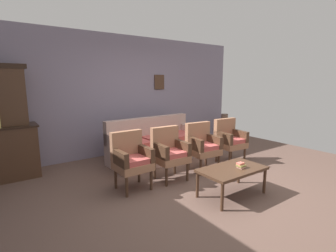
{
  "coord_description": "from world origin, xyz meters",
  "views": [
    {
      "loc": [
        -2.58,
        -2.73,
        1.67
      ],
      "look_at": [
        0.06,
        1.02,
        0.85
      ],
      "focal_mm": 26.76,
      "sensor_mm": 36.0,
      "label": 1
    }
  ],
  "objects_px": {
    "armchair_near_couch_end": "(202,144)",
    "armchair_by_doorway": "(229,139)",
    "armchair_near_cabinet": "(169,151)",
    "armchair_row_middle": "(131,158)",
    "floral_couch": "(156,145)",
    "book_stack_on_table": "(241,165)",
    "side_cabinet": "(1,153)",
    "floor_vase_by_wall": "(224,127)",
    "coffee_table": "(232,171)"
  },
  "relations": [
    {
      "from": "armchair_near_couch_end",
      "to": "armchair_by_doorway",
      "type": "bearing_deg",
      "value": 2.69
    },
    {
      "from": "floral_couch",
      "to": "armchair_row_middle",
      "type": "relative_size",
      "value": 2.35
    },
    {
      "from": "side_cabinet",
      "to": "floral_couch",
      "type": "bearing_deg",
      "value": -11.99
    },
    {
      "from": "coffee_table",
      "to": "book_stack_on_table",
      "type": "xyz_separation_m",
      "value": [
        0.11,
        -0.06,
        0.08
      ]
    },
    {
      "from": "armchair_row_middle",
      "to": "book_stack_on_table",
      "type": "distance_m",
      "value": 1.66
    },
    {
      "from": "coffee_table",
      "to": "side_cabinet",
      "type": "bearing_deg",
      "value": 135.71
    },
    {
      "from": "armchair_row_middle",
      "to": "floral_couch",
      "type": "bearing_deg",
      "value": 42.45
    },
    {
      "from": "side_cabinet",
      "to": "armchair_by_doorway",
      "type": "xyz_separation_m",
      "value": [
        3.92,
        -1.57,
        0.03
      ]
    },
    {
      "from": "armchair_by_doorway",
      "to": "book_stack_on_table",
      "type": "height_order",
      "value": "armchair_by_doorway"
    },
    {
      "from": "armchair_near_cabinet",
      "to": "coffee_table",
      "type": "distance_m",
      "value": 1.12
    },
    {
      "from": "side_cabinet",
      "to": "armchair_by_doorway",
      "type": "bearing_deg",
      "value": -21.9
    },
    {
      "from": "coffee_table",
      "to": "armchair_by_doorway",
      "type": "bearing_deg",
      "value": 42.73
    },
    {
      "from": "armchair_near_cabinet",
      "to": "book_stack_on_table",
      "type": "bearing_deg",
      "value": -65.9
    },
    {
      "from": "side_cabinet",
      "to": "armchair_near_couch_end",
      "type": "distance_m",
      "value": 3.51
    },
    {
      "from": "armchair_near_cabinet",
      "to": "armchair_by_doorway",
      "type": "distance_m",
      "value": 1.57
    },
    {
      "from": "floral_couch",
      "to": "armchair_row_middle",
      "type": "height_order",
      "value": "same"
    },
    {
      "from": "armchair_near_cabinet",
      "to": "book_stack_on_table",
      "type": "distance_m",
      "value": 1.22
    },
    {
      "from": "floral_couch",
      "to": "armchair_near_couch_end",
      "type": "xyz_separation_m",
      "value": [
        0.38,
        -1.03,
        0.17
      ]
    },
    {
      "from": "armchair_row_middle",
      "to": "armchair_by_doorway",
      "type": "height_order",
      "value": "same"
    },
    {
      "from": "armchair_near_cabinet",
      "to": "coffee_table",
      "type": "relative_size",
      "value": 0.9
    },
    {
      "from": "armchair_near_couch_end",
      "to": "floral_couch",
      "type": "bearing_deg",
      "value": 110.06
    },
    {
      "from": "armchair_near_couch_end",
      "to": "book_stack_on_table",
      "type": "bearing_deg",
      "value": -103.77
    },
    {
      "from": "floral_couch",
      "to": "armchair_near_couch_end",
      "type": "bearing_deg",
      "value": -69.94
    },
    {
      "from": "coffee_table",
      "to": "book_stack_on_table",
      "type": "height_order",
      "value": "book_stack_on_table"
    },
    {
      "from": "side_cabinet",
      "to": "floral_couch",
      "type": "xyz_separation_m",
      "value": [
        2.74,
        -0.58,
        -0.14
      ]
    },
    {
      "from": "coffee_table",
      "to": "floor_vase_by_wall",
      "type": "distance_m",
      "value": 3.69
    },
    {
      "from": "armchair_row_middle",
      "to": "armchair_by_doorway",
      "type": "relative_size",
      "value": 1.0
    },
    {
      "from": "floral_couch",
      "to": "book_stack_on_table",
      "type": "height_order",
      "value": "floral_couch"
    },
    {
      "from": "armchair_by_doorway",
      "to": "book_stack_on_table",
      "type": "bearing_deg",
      "value": -132.86
    },
    {
      "from": "side_cabinet",
      "to": "armchair_row_middle",
      "type": "height_order",
      "value": "side_cabinet"
    },
    {
      "from": "armchair_by_doorway",
      "to": "coffee_table",
      "type": "height_order",
      "value": "armchair_by_doorway"
    },
    {
      "from": "armchair_near_cabinet",
      "to": "armchair_by_doorway",
      "type": "height_order",
      "value": "same"
    },
    {
      "from": "armchair_near_couch_end",
      "to": "side_cabinet",
      "type": "bearing_deg",
      "value": 152.66
    },
    {
      "from": "side_cabinet",
      "to": "armchair_near_couch_end",
      "type": "height_order",
      "value": "side_cabinet"
    },
    {
      "from": "coffee_table",
      "to": "floor_vase_by_wall",
      "type": "height_order",
      "value": "floor_vase_by_wall"
    },
    {
      "from": "coffee_table",
      "to": "armchair_row_middle",
      "type": "bearing_deg",
      "value": 135.38
    },
    {
      "from": "side_cabinet",
      "to": "armchair_near_cabinet",
      "type": "xyz_separation_m",
      "value": [
        2.35,
        -1.62,
        0.03
      ]
    },
    {
      "from": "armchair_near_cabinet",
      "to": "armchair_near_couch_end",
      "type": "bearing_deg",
      "value": 0.75
    },
    {
      "from": "armchair_by_doorway",
      "to": "floor_vase_by_wall",
      "type": "distance_m",
      "value": 2.08
    },
    {
      "from": "armchair_near_couch_end",
      "to": "floor_vase_by_wall",
      "type": "xyz_separation_m",
      "value": [
        2.27,
        1.51,
        -0.12
      ]
    },
    {
      "from": "armchair_row_middle",
      "to": "coffee_table",
      "type": "xyz_separation_m",
      "value": [
        1.09,
        -1.08,
        -0.12
      ]
    },
    {
      "from": "armchair_row_middle",
      "to": "floor_vase_by_wall",
      "type": "bearing_deg",
      "value": 21.69
    },
    {
      "from": "floral_couch",
      "to": "side_cabinet",
      "type": "bearing_deg",
      "value": 168.01
    },
    {
      "from": "side_cabinet",
      "to": "floor_vase_by_wall",
      "type": "xyz_separation_m",
      "value": [
        5.38,
        -0.1,
        -0.09
      ]
    },
    {
      "from": "armchair_near_cabinet",
      "to": "armchair_near_couch_end",
      "type": "xyz_separation_m",
      "value": [
        0.77,
        0.01,
        0.0
      ]
    },
    {
      "from": "armchair_near_cabinet",
      "to": "book_stack_on_table",
      "type": "height_order",
      "value": "armchair_near_cabinet"
    },
    {
      "from": "floral_couch",
      "to": "coffee_table",
      "type": "distance_m",
      "value": 2.09
    },
    {
      "from": "armchair_near_couch_end",
      "to": "book_stack_on_table",
      "type": "height_order",
      "value": "armchair_near_couch_end"
    },
    {
      "from": "armchair_row_middle",
      "to": "armchair_near_couch_end",
      "type": "distance_m",
      "value": 1.48
    },
    {
      "from": "armchair_near_cabinet",
      "to": "armchair_row_middle",
      "type": "bearing_deg",
      "value": 177.28
    }
  ]
}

